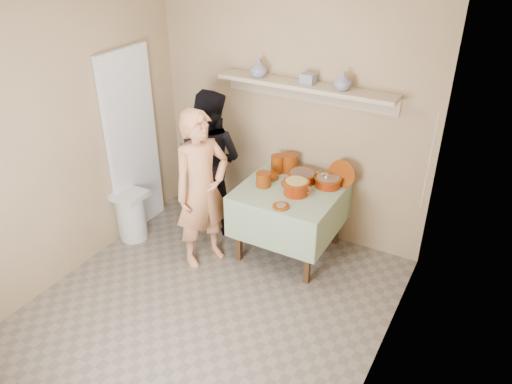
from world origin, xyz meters
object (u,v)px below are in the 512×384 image
Objects in this scene: person_helper at (210,160)px; serving_table at (290,198)px; trash_bin at (132,215)px; cazuela_rice at (296,186)px; person_cook at (202,190)px.

serving_table is (1.02, -0.08, -0.15)m from person_helper.
person_helper is at bearing 49.08° from trash_bin.
trash_bin is (-1.70, -0.51, -0.56)m from cazuela_rice.
serving_table is at bearing 20.30° from trash_bin.
cazuela_rice is 0.59× the size of trash_bin.
person_cook is 2.90× the size of trash_bin.
serving_table is 1.74× the size of trash_bin.
person_cook reaches higher than serving_table.
person_cook is 0.70m from person_helper.
person_helper is 1.03m from serving_table.
serving_table is 0.24m from cazuela_rice.
person_helper is 1.63× the size of serving_table.
person_helper is at bearing 51.47° from person_cook.
cazuela_rice is at bearing -35.92° from person_cook.
person_cook is at bearing 3.61° from trash_bin.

